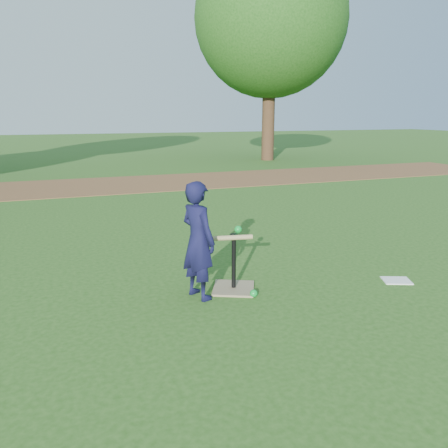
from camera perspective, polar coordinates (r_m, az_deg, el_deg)
name	(u,v)px	position (r m, az deg, el deg)	size (l,w,h in m)	color
ground	(205,287)	(4.79, -2.52, -8.20)	(80.00, 80.00, 0.00)	#285116
dirt_strip	(119,185)	(11.94, -13.54, 5.03)	(24.00, 3.00, 0.01)	brown
child	(198,241)	(4.35, -3.39, -2.18)	(0.44, 0.29, 1.20)	black
wiffle_ball_ground	(254,293)	(4.53, 3.90, -9.03)	(0.08, 0.08, 0.08)	#0E9A30
clipboard	(396,280)	(5.31, 21.60, -6.88)	(0.30, 0.23, 0.01)	white
batting_tee	(234,280)	(4.69, 1.27, -7.26)	(0.57, 0.57, 0.61)	#927D5C
swing_action	(224,237)	(4.49, 0.01, -1.66)	(0.63, 0.22, 0.12)	tan
tree_right	(271,20)	(18.35, 6.12, 24.99)	(5.80, 5.80, 8.21)	#382316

